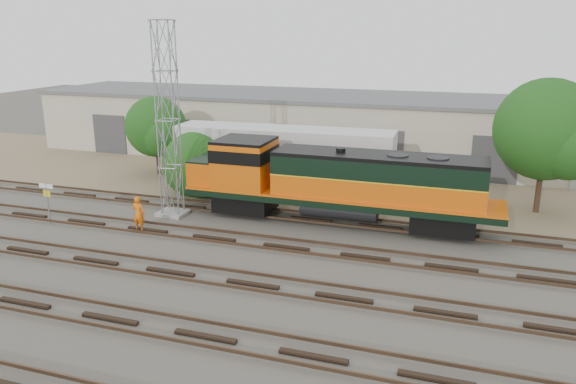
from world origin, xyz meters
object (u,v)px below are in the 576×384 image
(locomotive, at_px, (334,182))
(signal_tower, at_px, (168,124))
(semi_trailer, at_px, (288,153))
(worker, at_px, (139,213))

(locomotive, relative_size, signal_tower, 1.59)
(signal_tower, distance_m, semi_trailer, 8.47)
(locomotive, relative_size, worker, 9.09)
(worker, distance_m, semi_trailer, 10.93)
(locomotive, xyz_separation_m, signal_tower, (-9.42, -1.49, 2.96))
(locomotive, height_order, signal_tower, signal_tower)
(locomotive, bearing_deg, signal_tower, -171.01)
(signal_tower, bearing_deg, locomotive, 8.99)
(signal_tower, xyz_separation_m, worker, (-0.36, -3.05, -4.42))
(signal_tower, xyz_separation_m, semi_trailer, (5.14, 6.21, -2.60))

